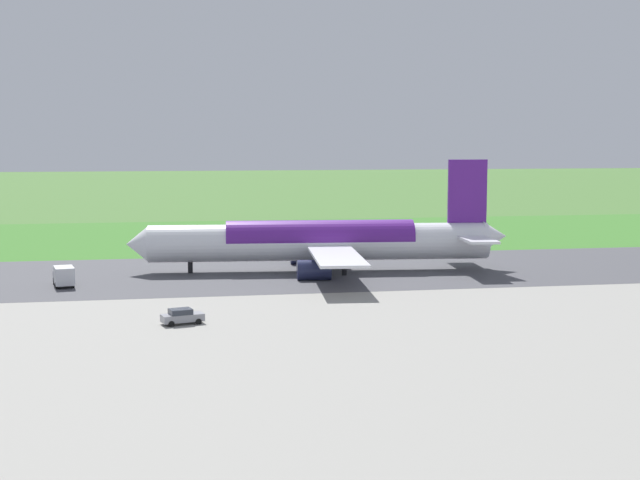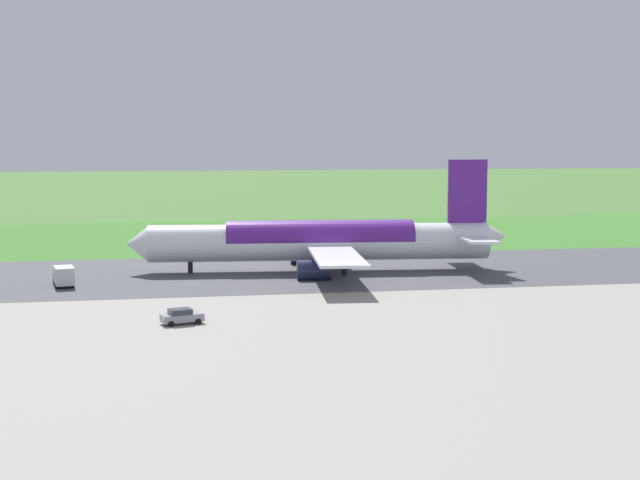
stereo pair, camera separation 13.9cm
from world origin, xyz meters
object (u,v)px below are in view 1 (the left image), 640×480
service_truck_baggage (64,276)px  airliner_main (323,241)px  traffic_cone_orange (429,238)px  service_car_followme (182,316)px  no_stopping_sign (456,231)px

service_truck_baggage → airliner_main: bearing=-168.6°
traffic_cone_orange → airliner_main: bearing=53.3°
service_truck_baggage → service_car_followme: service_truck_baggage is taller
airliner_main → service_truck_baggage: 35.58m
airliner_main → service_truck_baggage: size_ratio=8.84×
service_truck_baggage → traffic_cone_orange: service_truck_baggage is taller
airliner_main → service_car_followme: bearing=58.1°
service_car_followme → traffic_cone_orange: service_car_followme is taller
airliner_main → no_stopping_sign: airliner_main is taller
service_car_followme → traffic_cone_orange: bearing=-124.5°
service_car_followme → no_stopping_sign: bearing=-127.2°
service_car_followme → no_stopping_sign: 87.14m
service_truck_baggage → service_car_followme: bearing=119.0°
traffic_cone_orange → service_truck_baggage: bearing=35.0°
airliner_main → no_stopping_sign: 48.85m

